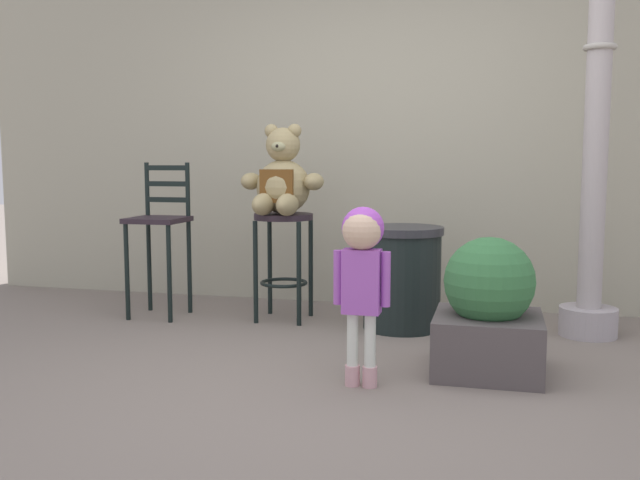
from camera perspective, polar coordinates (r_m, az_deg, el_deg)
name	(u,v)px	position (r m, az deg, el deg)	size (l,w,h in m)	color
ground_plane	(312,395)	(3.34, -0.63, -12.53)	(24.00, 24.00, 0.00)	slate
building_wall	(389,97)	(5.42, 5.69, 11.53)	(6.68, 0.30, 3.14)	#A7A28C
bar_stool_with_teddy	(284,244)	(4.76, -2.99, -0.30)	(0.40, 0.40, 0.73)	#281E26
teddy_bear	(282,181)	(4.70, -3.13, 4.84)	(0.57, 0.51, 0.60)	tan
child_walking	(362,257)	(3.33, 3.47, -1.39)	(0.28, 0.22, 0.87)	#CF9AA1
trash_bin	(402,277)	(4.56, 6.73, -3.05)	(0.53, 0.53, 0.67)	black
lamppost	(596,138)	(4.59, 21.65, 7.79)	(0.35, 0.35, 3.06)	#A79EA3
bar_chair_empty	(160,229)	(5.00, -12.99, 0.92)	(0.37, 0.37, 1.08)	#281E26
planter_with_shrub	(488,312)	(3.68, 13.62, -5.72)	(0.54, 0.54, 0.71)	#4F4747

